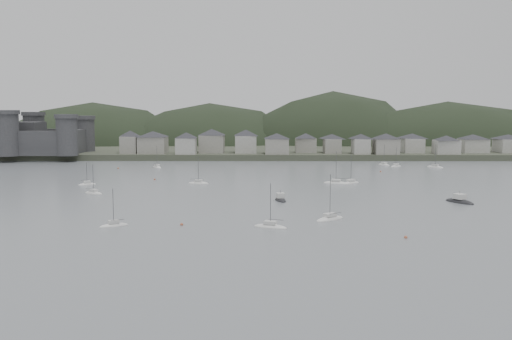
{
  "coord_description": "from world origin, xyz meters",
  "views": [
    {
      "loc": [
        0.92,
        -101.05,
        25.32
      ],
      "look_at": [
        0.0,
        75.0,
        6.0
      ],
      "focal_mm": 38.84,
      "sensor_mm": 36.0,
      "label": 1
    }
  ],
  "objects": [
    {
      "name": "motor_launch_far",
      "position": [
        6.96,
        51.27,
        0.3
      ],
      "size": [
        4.02,
        7.55,
        3.73
      ],
      "rotation": [
        0.0,
        0.0,
        3.35
      ],
      "color": "black",
      "rests_on": "ground"
    },
    {
      "name": "ground",
      "position": [
        0.0,
        0.0,
        0.0
      ],
      "size": [
        900.0,
        900.0,
        0.0
      ],
      "primitive_type": "plane",
      "color": "slate",
      "rests_on": "ground"
    },
    {
      "name": "moored_fleet",
      "position": [
        -8.33,
        55.82,
        0.17
      ],
      "size": [
        229.93,
        170.82,
        13.19
      ],
      "color": "silver",
      "rests_on": "ground"
    },
    {
      "name": "castle",
      "position": [
        -120.0,
        179.8,
        10.96
      ],
      "size": [
        66.0,
        43.0,
        20.0
      ],
      "color": "#38383A",
      "rests_on": "far_shore_land"
    },
    {
      "name": "waterfront_town",
      "position": [
        50.59,
        183.34,
        8.66
      ],
      "size": [
        451.48,
        28.46,
        12.92
      ],
      "color": "gray",
      "rests_on": "far_shore_land"
    },
    {
      "name": "mooring_buoys",
      "position": [
        11.56,
        73.38,
        0.15
      ],
      "size": [
        161.61,
        129.32,
        0.7
      ],
      "color": "#B35A3B",
      "rests_on": "ground"
    },
    {
      "name": "motor_launch_near",
      "position": [
        55.78,
        48.45,
        0.28
      ],
      "size": [
        7.47,
        9.44,
        4.14
      ],
      "rotation": [
        0.0,
        0.0,
        0.54
      ],
      "color": "black",
      "rests_on": "ground"
    },
    {
      "name": "far_shore_land",
      "position": [
        0.0,
        295.0,
        1.5
      ],
      "size": [
        900.0,
        250.0,
        3.0
      ],
      "primitive_type": "cube",
      "color": "#383D2D",
      "rests_on": "ground"
    },
    {
      "name": "forested_ridge",
      "position": [
        4.83,
        269.4,
        -11.28
      ],
      "size": [
        851.55,
        103.94,
        102.57
      ],
      "color": "black",
      "rests_on": "ground"
    },
    {
      "name": "sailboat_lead",
      "position": [
        57.98,
        150.0,
        0.18
      ],
      "size": [
        5.22,
        7.82,
        10.27
      ],
      "rotation": [
        0.0,
        0.0,
        3.56
      ],
      "color": "silver",
      "rests_on": "ground"
    }
  ]
}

